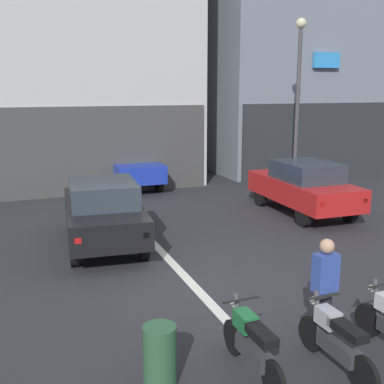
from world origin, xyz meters
TOP-DOWN VIEW (x-y plane):
  - ground_plane at (0.00, 0.00)m, footprint 120.00×120.00m
  - lane_centre_line at (0.00, 6.00)m, footprint 0.20×18.00m
  - car_black_crossing_near at (-1.18, 2.98)m, footprint 2.11×4.24m
  - car_red_parked_kerbside at (5.18, 3.82)m, footprint 1.86×4.14m
  - car_blue_down_street at (1.17, 9.84)m, footprint 1.80×4.12m
  - street_lamp at (6.47, 6.36)m, footprint 0.36×0.36m
  - motorcycle_green_row_leftmost at (-0.34, -3.22)m, footprint 0.55×1.67m
  - motorcycle_silver_row_left_mid at (0.79, -3.53)m, footprint 0.55×1.67m
  - person_by_motorcycles at (1.06, -2.87)m, footprint 0.37×0.24m
  - trash_bin at (-1.57, -3.03)m, footprint 0.44×0.44m

SIDE VIEW (x-z plane):
  - ground_plane at x=0.00m, z-range 0.00..0.00m
  - lane_centre_line at x=0.00m, z-range 0.00..0.01m
  - trash_bin at x=-1.57m, z-range 0.00..0.85m
  - motorcycle_green_row_leftmost at x=-0.34m, z-range -0.03..0.95m
  - motorcycle_silver_row_left_mid at x=0.79m, z-range -0.03..0.95m
  - person_by_motorcycles at x=1.06m, z-range 0.02..1.69m
  - car_black_crossing_near at x=-1.18m, z-range 0.07..1.71m
  - car_red_parked_kerbside at x=5.18m, z-range 0.07..1.71m
  - car_blue_down_street at x=1.17m, z-range 0.07..1.71m
  - street_lamp at x=6.47m, z-range 0.72..6.91m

